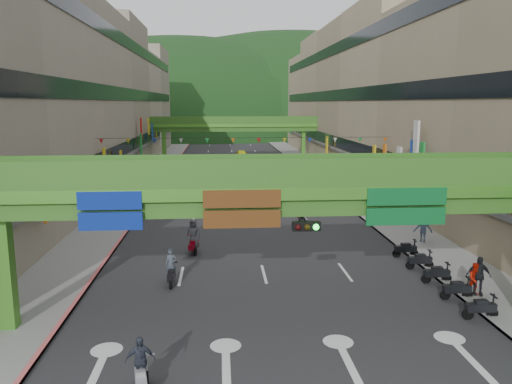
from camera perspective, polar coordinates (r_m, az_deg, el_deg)
name	(u,v)px	position (r m, az deg, el deg)	size (l,w,h in m)	color
road_slab	(238,175)	(64.58, -2.07, 1.95)	(18.00, 140.00, 0.02)	#28282B
sidewalk_left	(152,175)	(65.11, -11.80, 1.87)	(4.00, 140.00, 0.15)	gray
sidewalk_right	(322,174)	(65.90, 7.53, 2.09)	(4.00, 140.00, 0.15)	gray
curb_left	(167,175)	(64.88, -10.14, 1.91)	(0.20, 140.00, 0.18)	#CC5959
curb_right	(307,174)	(65.54, 5.91, 2.10)	(0.20, 140.00, 0.18)	gray
building_row_left	(84,101)	(66.00, -19.04, 9.82)	(12.80, 95.00, 19.00)	#9E937F
building_row_right	(384,101)	(67.33, 14.45, 10.05)	(12.80, 95.00, 19.00)	gray
overpass_near	(302,205)	(19.95, 5.33, -1.53)	(28.00, 12.27, 7.10)	#4C9E2D
overpass_far	(234,127)	(79.01, -2.51, 7.38)	(28.00, 2.20, 7.10)	#4C9E2D
hill_left	(182,130)	(174.58, -8.41, 7.03)	(168.00, 140.00, 112.00)	#1C4419
hill_right	(290,127)	(196.01, 3.87, 7.45)	(208.00, 176.00, 128.00)	#1C4419
bunting_string	(246,140)	(44.06, -1.15, 5.91)	(26.00, 0.36, 0.47)	black
scooter_rider_near	(171,269)	(26.12, -9.67, -8.63)	(0.58, 1.60, 1.92)	black
scooter_rider_mid	(302,209)	(38.89, 5.31, -1.95)	(0.99, 1.58, 2.12)	black
scooter_rider_left	(140,366)	(17.22, -13.10, -18.78)	(1.00, 1.59, 1.96)	gray
scooter_rider_far	(193,236)	(31.12, -7.17, -5.02)	(1.00, 1.58, 2.19)	maroon
parked_scooter_row	(437,274)	(27.75, 19.96, -8.76)	(1.60, 9.35, 1.08)	black
car_silver	(188,180)	(56.68, -7.73, 1.41)	(1.47, 4.22, 1.39)	#B4B6BD
car_yellow	(242,155)	(83.04, -1.64, 4.30)	(1.77, 4.40, 1.50)	yellow
pedestrian_red	(475,282)	(26.41, 23.78, -9.39)	(0.76, 0.59, 1.57)	#B31607
pedestrian_dark	(478,279)	(26.42, 24.05, -9.03)	(1.11, 0.46, 1.90)	black
pedestrian_blue	(423,230)	(34.81, 18.55, -4.15)	(0.88, 0.56, 1.88)	#36435C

